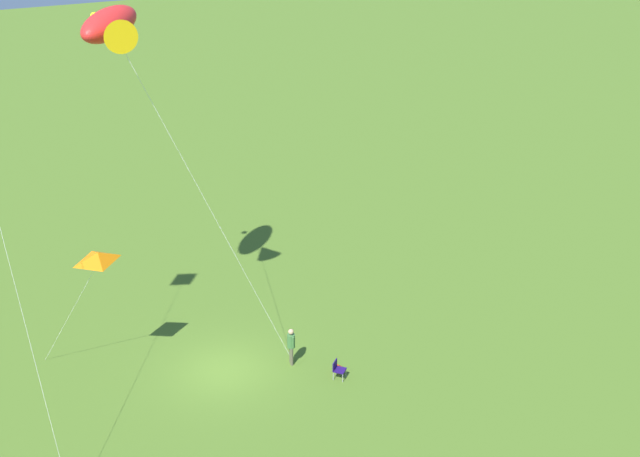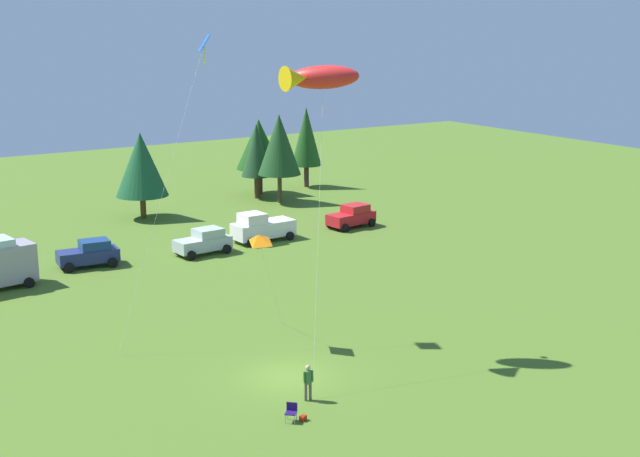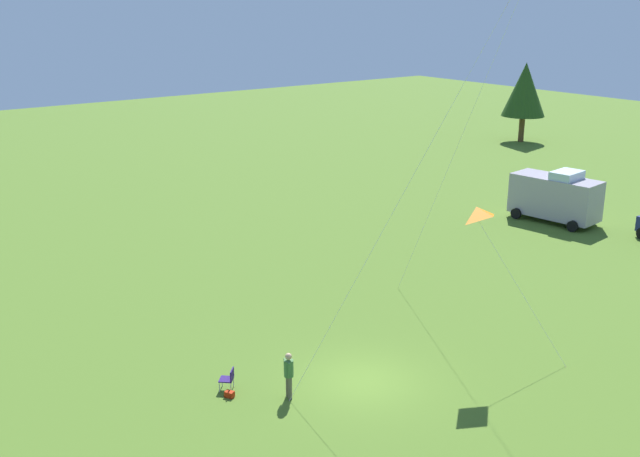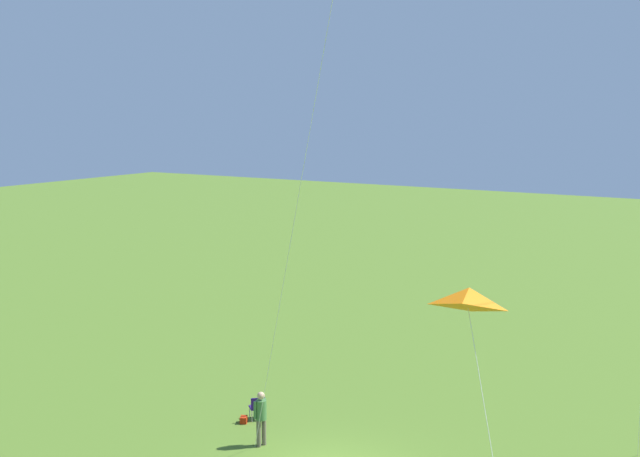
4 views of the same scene
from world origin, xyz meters
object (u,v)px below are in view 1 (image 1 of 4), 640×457
object	(u,v)px
backpack_on_grass	(338,369)
kite_large_fish	(111,26)
person_kite_flyer	(291,344)
folding_chair	(338,368)
kite_delta_orange	(98,258)

from	to	relation	value
backpack_on_grass	kite_large_fish	bearing A→B (deg)	53.29
person_kite_flyer	kite_large_fish	size ratio (longest dim) A/B	0.12
folding_chair	kite_large_fish	size ratio (longest dim) A/B	0.05
backpack_on_grass	kite_large_fish	xyz separation A→B (m)	(5.40, 7.25, 14.21)
folding_chair	backpack_on_grass	size ratio (longest dim) A/B	2.56
kite_delta_orange	backpack_on_grass	bearing A→B (deg)	-107.70
person_kite_flyer	kite_large_fish	world-z (taller)	kite_large_fish
person_kite_flyer	folding_chair	distance (m)	2.32
backpack_on_grass	kite_delta_orange	world-z (taller)	kite_delta_orange
person_kite_flyer	kite_delta_orange	world-z (taller)	kite_delta_orange
folding_chair	kite_delta_orange	xyz separation A→B (m)	(3.35, 8.84, 5.41)
person_kite_flyer	kite_delta_orange	bearing A→B (deg)	-179.85
kite_large_fish	kite_delta_orange	xyz separation A→B (m)	(-2.50, 1.84, -8.43)
person_kite_flyer	kite_large_fish	bearing A→B (deg)	156.02
kite_large_fish	backpack_on_grass	bearing A→B (deg)	-126.71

